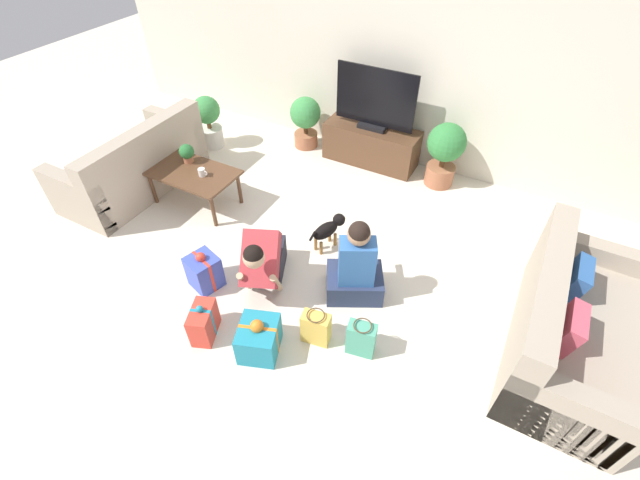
# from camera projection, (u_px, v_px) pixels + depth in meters

# --- Properties ---
(ground_plane) EXTENTS (16.00, 16.00, 0.00)m
(ground_plane) POSITION_uv_depth(u_px,v_px,m) (288.00, 279.00, 4.24)
(ground_plane) COLOR beige
(wall_back) EXTENTS (8.40, 0.06, 2.60)m
(wall_back) POSITION_uv_depth(u_px,v_px,m) (399.00, 58.00, 5.04)
(wall_back) COLOR beige
(wall_back) RESTS_ON ground_plane
(sofa_left) EXTENTS (0.85, 1.74, 0.86)m
(sofa_left) POSITION_uv_depth(u_px,v_px,m) (135.00, 166.00, 5.16)
(sofa_left) COLOR tan
(sofa_left) RESTS_ON ground_plane
(sofa_right) EXTENTS (0.85, 1.74, 0.86)m
(sofa_right) POSITION_uv_depth(u_px,v_px,m) (568.00, 328.00, 3.44)
(sofa_right) COLOR tan
(sofa_right) RESTS_ON ground_plane
(coffee_table) EXTENTS (1.02, 0.60, 0.44)m
(coffee_table) POSITION_uv_depth(u_px,v_px,m) (193.00, 175.00, 4.87)
(coffee_table) COLOR brown
(coffee_table) RESTS_ON ground_plane
(tv_console) EXTENTS (1.22, 0.44, 0.50)m
(tv_console) POSITION_uv_depth(u_px,v_px,m) (371.00, 145.00, 5.62)
(tv_console) COLOR brown
(tv_console) RESTS_ON ground_plane
(tv) EXTENTS (1.03, 0.20, 0.76)m
(tv) POSITION_uv_depth(u_px,v_px,m) (375.00, 102.00, 5.21)
(tv) COLOR black
(tv) RESTS_ON tv_console
(potted_plant_corner_left) EXTENTS (0.37, 0.37, 0.72)m
(potted_plant_corner_left) POSITION_uv_depth(u_px,v_px,m) (208.00, 120.00, 5.83)
(potted_plant_corner_left) COLOR beige
(potted_plant_corner_left) RESTS_ON ground_plane
(potted_plant_back_left) EXTENTS (0.42, 0.42, 0.71)m
(potted_plant_back_left) POSITION_uv_depth(u_px,v_px,m) (305.00, 119.00, 5.81)
(potted_plant_back_left) COLOR #A36042
(potted_plant_back_left) RESTS_ON ground_plane
(potted_plant_back_right) EXTENTS (0.46, 0.46, 0.81)m
(potted_plant_back_right) POSITION_uv_depth(u_px,v_px,m) (445.00, 151.00, 5.10)
(potted_plant_back_right) COLOR #A36042
(potted_plant_back_right) RESTS_ON ground_plane
(person_kneeling) EXTENTS (0.60, 0.83, 0.78)m
(person_kneeling) POSITION_uv_depth(u_px,v_px,m) (264.00, 260.00, 3.95)
(person_kneeling) COLOR #23232D
(person_kneeling) RESTS_ON ground_plane
(person_sitting) EXTENTS (0.65, 0.61, 0.91)m
(person_sitting) POSITION_uv_depth(u_px,v_px,m) (356.00, 269.00, 3.87)
(person_sitting) COLOR #283351
(person_sitting) RESTS_ON ground_plane
(dog) EXTENTS (0.25, 0.47, 0.34)m
(dog) POSITION_uv_depth(u_px,v_px,m) (329.00, 229.00, 4.43)
(dog) COLOR black
(dog) RESTS_ON ground_plane
(gift_box_a) EXTENTS (0.42, 0.44, 0.39)m
(gift_box_a) POSITION_uv_depth(u_px,v_px,m) (259.00, 338.00, 3.54)
(gift_box_a) COLOR teal
(gift_box_a) RESTS_ON ground_plane
(gift_box_b) EXTENTS (0.28, 0.35, 0.38)m
(gift_box_b) POSITION_uv_depth(u_px,v_px,m) (204.00, 322.00, 3.66)
(gift_box_b) COLOR red
(gift_box_b) RESTS_ON ground_plane
(gift_box_c) EXTENTS (0.34, 0.33, 0.42)m
(gift_box_c) POSITION_uv_depth(u_px,v_px,m) (204.00, 271.00, 4.07)
(gift_box_c) COLOR #3D51BC
(gift_box_c) RESTS_ON ground_plane
(gift_bag_a) EXTENTS (0.26, 0.18, 0.34)m
(gift_bag_a) POSITION_uv_depth(u_px,v_px,m) (316.00, 328.00, 3.61)
(gift_bag_a) COLOR #E5B74C
(gift_bag_a) RESTS_ON ground_plane
(gift_bag_b) EXTENTS (0.26, 0.18, 0.36)m
(gift_bag_b) POSITION_uv_depth(u_px,v_px,m) (361.00, 339.00, 3.53)
(gift_bag_b) COLOR #4CA384
(gift_bag_b) RESTS_ON ground_plane
(mug) EXTENTS (0.12, 0.08, 0.09)m
(mug) POSITION_uv_depth(u_px,v_px,m) (202.00, 172.00, 4.74)
(mug) COLOR silver
(mug) RESTS_ON coffee_table
(tabletop_plant) EXTENTS (0.17, 0.17, 0.22)m
(tabletop_plant) POSITION_uv_depth(u_px,v_px,m) (187.00, 153.00, 4.90)
(tabletop_plant) COLOR #A36042
(tabletop_plant) RESTS_ON coffee_table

